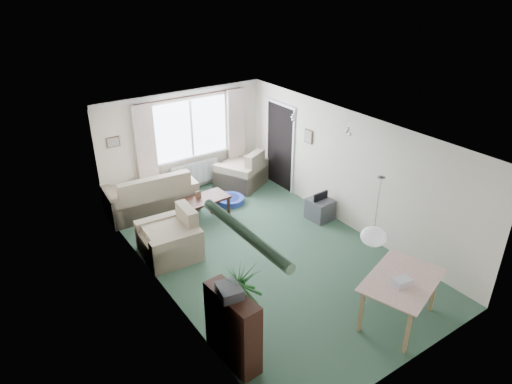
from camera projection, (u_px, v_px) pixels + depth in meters
ground at (265, 252)px, 8.58m from camera, size 6.50×6.50×0.00m
window at (191, 129)px, 10.39m from camera, size 1.80×0.03×1.30m
curtain_rod at (190, 96)px, 9.99m from camera, size 2.60×0.03×0.03m
curtain_left at (146, 150)px, 9.84m from camera, size 0.45×0.08×2.00m
curtain_right at (236, 130)px, 11.00m from camera, size 0.45×0.08×2.00m
radiator at (195, 173)px, 10.86m from camera, size 1.20×0.10×0.55m
doorway at (280, 147)px, 10.75m from camera, size 0.03×0.95×2.00m
pendant_lamp at (373, 237)px, 6.32m from camera, size 0.36×0.36×0.36m
tinsel_garland at (245, 233)px, 4.89m from camera, size 1.60×1.60×0.12m
bauble_cluster_a at (294, 115)px, 8.90m from camera, size 0.20×0.20×0.20m
bauble_cluster_b at (349, 129)px, 8.17m from camera, size 0.20×0.20×0.20m
wall_picture_back at (113, 142)px, 9.46m from camera, size 0.28×0.03×0.22m
wall_picture_right at (309, 136)px, 9.77m from camera, size 0.03×0.24×0.30m
sofa at (150, 191)px, 9.84m from camera, size 1.95×1.13×0.94m
armchair_corner at (241, 168)px, 11.00m from camera, size 1.35×1.32×0.91m
armchair_left at (169, 234)px, 8.31m from camera, size 1.02×1.07×0.91m
coffee_table at (205, 207)px, 9.71m from camera, size 1.02×0.60×0.45m
photo_frame at (198, 195)px, 9.57m from camera, size 0.12×0.03×0.16m
bookshelf at (233, 328)px, 6.04m from camera, size 0.37×0.92×1.10m
hifi_box at (229, 291)px, 5.75m from camera, size 0.34×0.39×0.14m
houseplant at (241, 310)px, 6.12m from camera, size 0.70×0.70×1.40m
dining_table at (399, 300)px, 6.79m from camera, size 1.38×1.13×0.74m
gift_box at (402, 282)px, 6.49m from camera, size 0.27×0.21×0.12m
tv_cube at (320, 209)px, 9.63m from camera, size 0.47×0.52×0.45m
pet_bed at (230, 200)px, 10.35m from camera, size 0.81×0.81×0.13m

